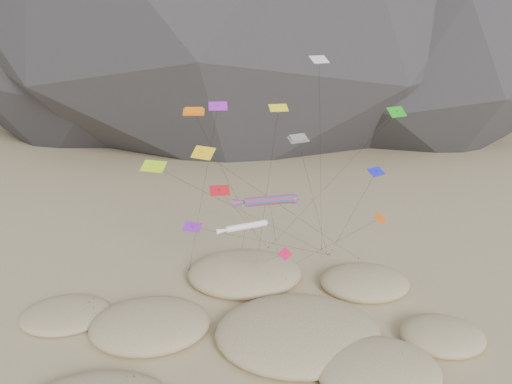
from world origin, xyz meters
TOP-DOWN VIEW (x-y plane):
  - ground at (0.00, 0.00)m, footprint 500.00×500.00m
  - dunes at (-2.67, 4.39)m, footprint 50.45×41.20m
  - dune_grass at (-0.95, 2.56)m, footprint 41.46×27.73m
  - kite_stakes at (3.07, 23.33)m, footprint 24.19×6.61m
  - rainbow_tube_kite at (-0.33, 12.49)m, footprint 7.60×9.96m
  - white_tube_kite at (-3.13, 11.70)m, footprint 6.04×14.34m
  - orange_parafoil at (-8.10, 11.38)m, footprint 9.91×17.52m
  - multi_parafoil at (3.64, 15.32)m, footprint 7.66×9.53m
  - delta_kites at (0.31, 12.64)m, footprint 30.98×18.97m

SIDE VIEW (x-z plane):
  - ground at x=0.00m, z-range 0.00..0.00m
  - kite_stakes at x=3.07m, z-range 0.00..0.30m
  - dunes at x=-2.67m, z-range -1.18..2.62m
  - dune_grass at x=-0.95m, z-range 0.08..1.63m
  - white_tube_kite at x=-3.13m, z-range 4.63..15.11m
  - rainbow_tube_kite at x=-0.33m, z-range 5.91..19.43m
  - delta_kites at x=0.31m, z-range 2.85..31.27m
  - multi_parafoil at x=3.64m, z-range 9.19..28.93m
  - orange_parafoil at x=-8.10m, z-range 11.00..34.67m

